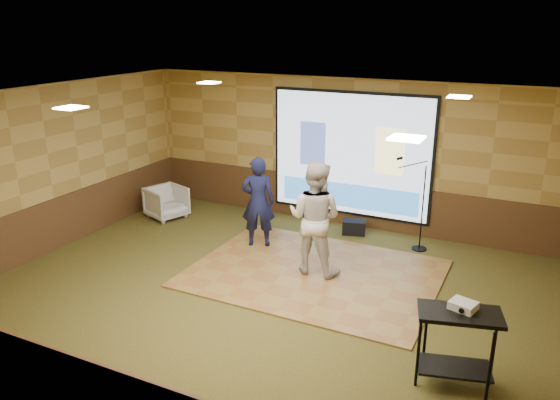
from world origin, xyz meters
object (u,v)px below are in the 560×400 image
at_px(dance_floor, 314,273).
at_px(player_left, 258,202).
at_px(av_table, 458,335).
at_px(banquet_chair, 167,202).
at_px(projector, 463,305).
at_px(projector_screen, 350,156).
at_px(duffel_bag, 354,227).
at_px(mic_stand, 418,224).
at_px(player_right, 315,218).

relative_size(dance_floor, player_left, 2.37).
height_order(dance_floor, av_table, av_table).
relative_size(av_table, banquet_chair, 1.28).
height_order(av_table, projector, projector).
bearing_deg(projector, banquet_chair, 170.75).
xyz_separation_m(projector_screen, banquet_chair, (-3.64, -1.27, -1.13)).
bearing_deg(player_left, duffel_bag, -159.00).
bearing_deg(mic_stand, projector_screen, 142.08).
relative_size(projector_screen, av_table, 3.44).
xyz_separation_m(dance_floor, projector, (2.59, -1.93, 1.00)).
relative_size(player_left, mic_stand, 0.98).
xyz_separation_m(mic_stand, duffel_bag, (-1.29, 0.21, -0.35)).
bearing_deg(av_table, projector_screen, 122.54).
height_order(av_table, duffel_bag, av_table).
bearing_deg(projector, duffel_bag, 139.29).
bearing_deg(dance_floor, player_right, 122.76).
xyz_separation_m(player_left, mic_stand, (2.71, 1.17, -0.38)).
xyz_separation_m(dance_floor, duffel_bag, (0.01, 2.03, 0.12)).
bearing_deg(banquet_chair, player_left, -81.72).
distance_m(projector_screen, banquet_chair, 4.02).
relative_size(player_right, av_table, 1.98).
xyz_separation_m(player_left, duffel_bag, (1.42, 1.38, -0.74)).
relative_size(projector, duffel_bag, 0.62).
height_order(av_table, mic_stand, mic_stand).
distance_m(dance_floor, projector, 3.38).
xyz_separation_m(projector_screen, duffel_bag, (0.27, -0.41, -1.34)).
height_order(player_right, mic_stand, player_right).
relative_size(player_left, projector, 6.11).
xyz_separation_m(projector_screen, dance_floor, (0.26, -2.43, -1.46)).
relative_size(dance_floor, duffel_bag, 8.99).
bearing_deg(projector_screen, duffel_bag, -55.97).
relative_size(mic_stand, banquet_chair, 2.30).
bearing_deg(av_table, mic_stand, 108.39).
bearing_deg(player_left, projector, 123.97).
distance_m(mic_stand, duffel_bag, 1.35).
bearing_deg(av_table, projector, 81.23).
distance_m(projector_screen, player_right, 2.45).
bearing_deg(player_left, av_table, 123.09).
bearing_deg(av_table, banquet_chair, 153.89).
distance_m(player_left, duffel_bag, 2.11).
bearing_deg(projector, mic_stand, 125.18).
xyz_separation_m(dance_floor, av_table, (2.58, -2.01, 0.66)).
xyz_separation_m(projector, banquet_chair, (-6.49, 3.10, -0.67)).
bearing_deg(player_left, mic_stand, -179.85).
bearing_deg(mic_stand, banquet_chair, 170.73).
bearing_deg(duffel_bag, av_table, -57.61).
bearing_deg(player_left, dance_floor, 131.97).
bearing_deg(banquet_chair, av_table, -96.22).
relative_size(projector_screen, projector, 11.95).
bearing_deg(banquet_chair, duffel_bag, -57.70).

